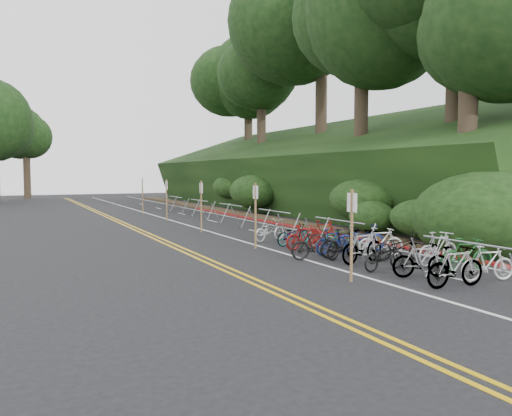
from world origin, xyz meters
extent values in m
plane|color=black|center=(0.00, 0.00, 0.00)|extent=(120.00, 120.00, 0.00)
cube|color=gold|center=(-2.15, 10.00, 0.00)|extent=(0.12, 80.00, 0.01)
cube|color=gold|center=(-1.85, 10.00, 0.00)|extent=(0.12, 80.00, 0.01)
cube|color=silver|center=(1.00, 10.00, 0.00)|extent=(0.12, 80.00, 0.01)
cube|color=silver|center=(5.20, 10.00, 0.00)|extent=(0.12, 80.00, 0.01)
cube|color=silver|center=(3.10, -2.00, 0.00)|extent=(0.10, 1.60, 0.01)
cube|color=silver|center=(3.10, 4.00, 0.00)|extent=(0.10, 1.60, 0.01)
cube|color=silver|center=(3.10, 10.00, 0.00)|extent=(0.10, 1.60, 0.01)
cube|color=silver|center=(3.10, 16.00, 0.00)|extent=(0.10, 1.60, 0.01)
cube|color=silver|center=(3.10, 22.00, 0.00)|extent=(0.10, 1.60, 0.01)
cube|color=silver|center=(3.10, 28.00, 0.00)|extent=(0.10, 1.60, 0.01)
cube|color=silver|center=(3.10, 34.00, 0.00)|extent=(0.10, 1.60, 0.01)
cube|color=maroon|center=(5.70, 12.00, 0.05)|extent=(0.25, 28.00, 0.10)
cube|color=black|center=(13.50, 22.00, 2.80)|extent=(12.32, 44.00, 9.11)
cube|color=#382819|center=(6.40, 22.00, 0.08)|extent=(1.40, 44.00, 0.16)
ellipsoid|color=#284C19|center=(7.20, 3.00, 1.04)|extent=(2.00, 2.80, 1.60)
ellipsoid|color=#284C19|center=(8.00, 8.00, 1.55)|extent=(2.60, 3.64, 2.08)
ellipsoid|color=#284C19|center=(9.20, 14.00, 1.99)|extent=(2.20, 3.08, 1.76)
ellipsoid|color=#284C19|center=(7.80, 20.00, 1.56)|extent=(3.00, 4.20, 2.40)
ellipsoid|color=#284C19|center=(8.50, 26.00, 1.73)|extent=(2.40, 3.36, 1.92)
ellipsoid|color=#284C19|center=(9.80, 30.00, 2.41)|extent=(2.80, 3.92, 2.24)
ellipsoid|color=#284C19|center=(7.00, 6.00, 0.90)|extent=(1.80, 2.52, 1.44)
ellipsoid|color=#284C19|center=(10.00, 18.00, 2.60)|extent=(3.20, 4.48, 2.56)
ellipsoid|color=black|center=(8.00, 0.50, 1.21)|extent=(5.28, 6.16, 3.52)
cylinder|color=#2D2319|center=(9.50, 3.00, 3.86)|extent=(0.78, 0.78, 5.31)
ellipsoid|color=black|center=(9.50, 3.00, 8.70)|extent=(7.27, 7.27, 6.90)
cylinder|color=#2D2319|center=(12.00, 6.00, 6.07)|extent=(0.85, 0.85, 6.54)
cylinder|color=#2D2319|center=(11.00, 12.00, 5.57)|extent=(0.83, 0.83, 6.13)
ellipsoid|color=black|center=(11.00, 12.00, 11.25)|extent=(8.72, 8.72, 8.29)
cylinder|color=#2D2319|center=(13.50, 20.00, 6.68)|extent=(0.87, 0.87, 6.95)
ellipsoid|color=black|center=(13.50, 20.00, 13.15)|extent=(9.99, 9.99, 9.49)
cylinder|color=#2D2319|center=(12.50, 28.00, 5.66)|extent=(0.81, 0.81, 5.72)
ellipsoid|color=black|center=(12.50, 28.00, 10.81)|extent=(7.63, 7.63, 7.25)
cylinder|color=#2D2319|center=(15.00, 36.00, 6.77)|extent=(0.85, 0.85, 6.54)
ellipsoid|color=black|center=(15.00, 36.00, 12.77)|extent=(9.09, 9.09, 8.63)
cylinder|color=#2D2319|center=(-6.00, 50.00, 2.45)|extent=(0.76, 0.76, 4.91)
ellipsoid|color=black|center=(-6.00, 50.00, 6.81)|extent=(6.36, 6.36, 6.04)
cylinder|color=gray|center=(2.46, -3.32, 1.15)|extent=(0.05, 3.15, 0.05)
cylinder|color=gray|center=(2.18, -1.85, 0.57)|extent=(0.58, 0.04, 1.13)
cylinder|color=gray|center=(2.74, -1.85, 0.57)|extent=(0.58, 0.04, 1.13)
cylinder|color=gray|center=(3.00, 3.00, 1.15)|extent=(0.05, 3.00, 0.05)
cylinder|color=gray|center=(2.72, 1.60, 0.57)|extent=(0.58, 0.04, 1.13)
cylinder|color=gray|center=(3.28, 1.60, 0.57)|extent=(0.58, 0.04, 1.13)
cylinder|color=gray|center=(2.72, 4.40, 0.57)|extent=(0.58, 0.04, 1.13)
cylinder|color=gray|center=(3.28, 4.40, 0.57)|extent=(0.58, 0.04, 1.13)
cylinder|color=gray|center=(3.00, 8.00, 1.15)|extent=(0.05, 3.00, 0.05)
cylinder|color=gray|center=(2.72, 6.60, 0.57)|extent=(0.58, 0.04, 1.13)
cylinder|color=gray|center=(3.28, 6.60, 0.57)|extent=(0.58, 0.04, 1.13)
cylinder|color=gray|center=(2.72, 9.40, 0.57)|extent=(0.58, 0.04, 1.13)
cylinder|color=gray|center=(3.28, 9.40, 0.57)|extent=(0.58, 0.04, 1.13)
cylinder|color=gray|center=(3.00, 13.00, 1.15)|extent=(0.05, 3.00, 0.05)
cylinder|color=gray|center=(2.72, 11.60, 0.57)|extent=(0.58, 0.04, 1.13)
cylinder|color=gray|center=(3.28, 11.60, 0.57)|extent=(0.58, 0.04, 1.13)
cylinder|color=gray|center=(2.72, 14.40, 0.57)|extent=(0.58, 0.04, 1.13)
cylinder|color=gray|center=(3.28, 14.40, 0.57)|extent=(0.58, 0.04, 1.13)
cylinder|color=gray|center=(3.00, 18.00, 1.15)|extent=(0.05, 3.00, 0.05)
cylinder|color=gray|center=(2.72, 16.60, 0.57)|extent=(0.58, 0.04, 1.13)
cylinder|color=gray|center=(3.28, 16.60, 0.57)|extent=(0.58, 0.04, 1.13)
cylinder|color=gray|center=(2.72, 19.40, 0.57)|extent=(0.58, 0.04, 1.13)
cylinder|color=gray|center=(3.28, 19.40, 0.57)|extent=(0.58, 0.04, 1.13)
cylinder|color=gray|center=(3.00, 23.00, 1.15)|extent=(0.05, 3.00, 0.05)
cylinder|color=gray|center=(2.72, 21.60, 0.57)|extent=(0.58, 0.04, 1.13)
cylinder|color=gray|center=(3.28, 21.60, 0.57)|extent=(0.58, 0.04, 1.13)
cylinder|color=gray|center=(2.72, 24.40, 0.57)|extent=(0.58, 0.04, 1.13)
cylinder|color=gray|center=(3.28, 24.40, 0.57)|extent=(0.58, 0.04, 1.13)
cylinder|color=brown|center=(0.29, -1.36, 1.23)|extent=(0.08, 0.08, 2.45)
cube|color=silver|center=(0.29, -1.36, 2.10)|extent=(0.02, 0.40, 0.50)
cylinder|color=brown|center=(0.60, 5.00, 1.25)|extent=(0.08, 0.08, 2.50)
cube|color=silver|center=(0.60, 5.00, 2.15)|extent=(0.02, 0.40, 0.50)
cylinder|color=brown|center=(0.60, 11.00, 1.25)|extent=(0.08, 0.08, 2.50)
cube|color=silver|center=(0.60, 11.00, 2.15)|extent=(0.02, 0.40, 0.50)
cylinder|color=brown|center=(0.60, 17.00, 1.25)|extent=(0.08, 0.08, 2.50)
cube|color=silver|center=(0.60, 17.00, 2.15)|extent=(0.02, 0.40, 0.50)
cylinder|color=brown|center=(0.60, 23.00, 1.25)|extent=(0.08, 0.08, 2.50)
cube|color=silver|center=(0.60, 23.00, 2.15)|extent=(0.02, 0.40, 0.50)
imported|color=black|center=(1.29, 1.94, 0.51)|extent=(0.76, 1.74, 1.01)
imported|color=slate|center=(2.23, -3.06, 0.53)|extent=(0.65, 1.80, 1.06)
imported|color=beige|center=(3.60, -2.90, 0.48)|extent=(0.84, 1.65, 0.96)
imported|color=slate|center=(2.34, -1.79, 0.49)|extent=(1.02, 1.69, 0.98)
imported|color=#144C1E|center=(4.18, -1.71, 0.50)|extent=(0.93, 1.72, 0.99)
imported|color=black|center=(2.11, -0.53, 0.42)|extent=(0.74, 1.66, 0.85)
imported|color=#9E9EA3|center=(4.13, -0.68, 0.54)|extent=(0.68, 1.84, 1.08)
imported|color=slate|center=(2.27, 0.67, 0.55)|extent=(0.81, 1.88, 1.09)
imported|color=black|center=(3.69, 0.52, 0.48)|extent=(1.20, 1.94, 0.96)
imported|color=black|center=(2.22, 1.64, 0.52)|extent=(0.96, 1.79, 1.04)
imported|color=beige|center=(3.77, 1.57, 0.50)|extent=(0.92, 1.72, 0.99)
imported|color=navy|center=(2.44, 2.61, 0.46)|extent=(0.74, 1.59, 0.92)
imported|color=navy|center=(3.82, 2.74, 0.49)|extent=(1.14, 1.95, 0.97)
imported|color=maroon|center=(2.11, 3.93, 0.47)|extent=(0.48, 1.59, 0.95)
imported|color=#144C1E|center=(3.91, 4.06, 0.42)|extent=(0.65, 1.64, 0.85)
imported|color=slate|center=(2.34, 5.12, 0.43)|extent=(0.88, 1.73, 0.87)
imported|color=maroon|center=(3.84, 5.22, 0.47)|extent=(0.66, 1.60, 0.93)
imported|color=beige|center=(2.09, 6.66, 0.46)|extent=(1.14, 1.84, 0.91)
camera|label=1|loc=(-7.73, -11.93, 2.87)|focal=35.00mm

